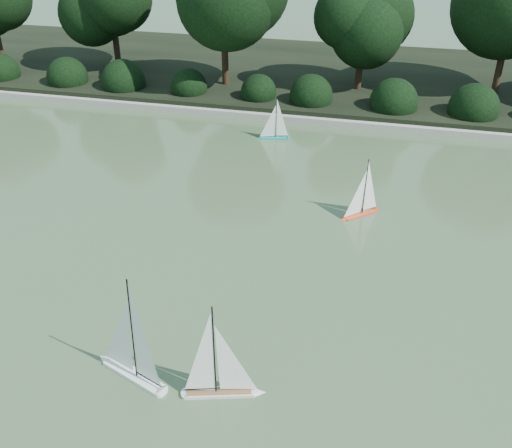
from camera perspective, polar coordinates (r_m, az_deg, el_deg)
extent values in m
plane|color=#395131|center=(8.29, -4.14, -12.12)|extent=(80.00, 80.00, 0.00)
cube|color=gray|center=(15.87, 5.63, 10.33)|extent=(40.00, 0.35, 0.18)
cube|color=black|center=(19.62, 7.48, 14.47)|extent=(40.00, 8.00, 0.30)
cylinder|color=black|center=(21.89, -24.19, 15.51)|extent=(0.20, 0.20, 1.51)
cylinder|color=black|center=(20.31, -13.67, 16.02)|extent=(0.20, 0.20, 1.37)
sphere|color=black|center=(19.97, -14.30, 20.70)|extent=(2.24, 2.24, 2.24)
cylinder|color=black|center=(18.02, -3.10, 15.43)|extent=(0.20, 0.20, 1.66)
cylinder|color=black|center=(17.88, 10.20, 14.22)|extent=(0.20, 0.20, 1.26)
sphere|color=black|center=(17.50, 10.69, 19.15)|extent=(2.10, 2.10, 2.10)
cylinder|color=black|center=(18.70, 23.08, 13.78)|extent=(0.20, 0.20, 1.73)
sphere|color=black|center=(20.37, -23.77, 13.68)|extent=(1.10, 1.10, 1.10)
sphere|color=black|center=(19.26, -18.81, 13.74)|extent=(1.10, 1.10, 1.10)
sphere|color=black|center=(18.31, -13.29, 13.69)|extent=(1.10, 1.10, 1.10)
sphere|color=black|center=(17.53, -7.23, 13.50)|extent=(1.10, 1.10, 1.10)
sphere|color=black|center=(16.95, -0.70, 13.12)|extent=(1.10, 1.10, 1.10)
sphere|color=black|center=(16.59, 6.18, 12.55)|extent=(1.10, 1.10, 1.10)
sphere|color=black|center=(16.47, 13.22, 11.78)|extent=(1.10, 1.10, 1.10)
sphere|color=black|center=(16.59, 20.21, 10.84)|extent=(1.10, 1.10, 1.10)
cube|color=white|center=(8.00, -12.10, -14.44)|extent=(1.00, 0.55, 0.10)
cone|color=white|center=(8.33, -14.94, -12.64)|extent=(0.26, 0.26, 0.20)
cylinder|color=white|center=(7.73, -9.42, -16.08)|extent=(0.15, 0.15, 0.10)
cylinder|color=black|center=(7.41, -12.52, -10.14)|extent=(0.03, 0.03, 1.54)
cylinder|color=black|center=(7.77, -10.76, -14.76)|extent=(0.43, 0.18, 0.02)
cube|color=silver|center=(7.64, -3.67, -16.36)|extent=(0.90, 0.41, 0.09)
cone|color=silver|center=(7.64, 0.35, -16.27)|extent=(0.22, 0.22, 0.18)
cylinder|color=silver|center=(7.67, -7.12, -16.37)|extent=(0.13, 0.13, 0.09)
cube|color=olive|center=(7.61, -3.68, -16.11)|extent=(0.82, 0.35, 0.01)
cylinder|color=black|center=(7.12, -4.23, -12.37)|extent=(0.02, 0.02, 1.37)
cylinder|color=black|center=(7.58, -5.57, -15.87)|extent=(0.40, 0.13, 0.01)
cube|color=#F54C22|center=(11.46, 10.43, 1.08)|extent=(0.66, 0.62, 0.08)
cone|color=#F54C22|center=(11.22, 8.66, 0.56)|extent=(0.21, 0.21, 0.15)
cylinder|color=#F54C22|center=(11.67, 11.89, 1.51)|extent=(0.13, 0.13, 0.08)
cylinder|color=black|center=(11.19, 10.88, 3.88)|extent=(0.02, 0.02, 1.17)
cylinder|color=black|center=(11.53, 11.27, 1.67)|extent=(0.27, 0.24, 0.01)
cube|color=#0E9B93|center=(14.80, 1.87, 8.67)|extent=(0.71, 0.29, 0.07)
cone|color=#0E9B93|center=(14.80, 0.30, 8.68)|extent=(0.17, 0.17, 0.14)
cylinder|color=#0E9B93|center=(14.81, 3.23, 8.65)|extent=(0.10, 0.10, 0.07)
cylinder|color=black|center=(14.59, 2.05, 10.74)|extent=(0.02, 0.02, 1.07)
cylinder|color=black|center=(14.77, 2.61, 8.94)|extent=(0.31, 0.08, 0.01)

